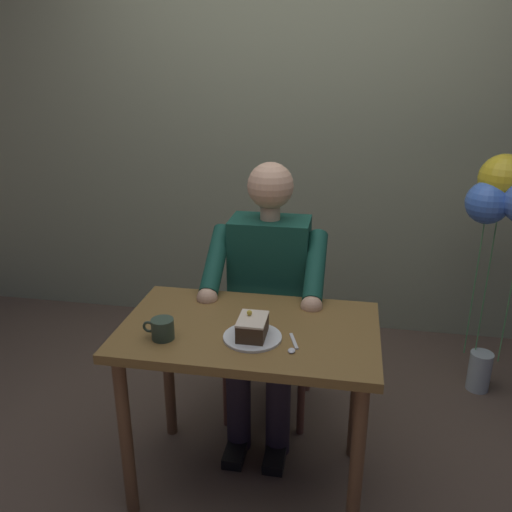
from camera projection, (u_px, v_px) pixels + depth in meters
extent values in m
plane|color=brown|center=(250.00, 480.00, 2.26)|extent=(14.00, 14.00, 0.00)
cube|color=gray|center=(298.00, 93.00, 3.18)|extent=(6.40, 0.12, 3.00)
cube|color=brown|center=(249.00, 331.00, 2.01)|extent=(0.98, 0.60, 0.04)
cylinder|color=brown|center=(357.00, 465.00, 1.84)|extent=(0.05, 0.05, 0.72)
cylinder|color=brown|center=(126.00, 436.00, 1.99)|extent=(0.05, 0.05, 0.72)
cylinder|color=brown|center=(357.00, 387.00, 2.29)|extent=(0.05, 0.05, 0.72)
cylinder|color=brown|center=(168.00, 367.00, 2.43)|extent=(0.05, 0.05, 0.72)
cube|color=brown|center=(270.00, 332.00, 2.60)|extent=(0.42, 0.42, 0.04)
cube|color=brown|center=(276.00, 272.00, 2.69)|extent=(0.38, 0.04, 0.45)
cylinder|color=brown|center=(301.00, 395.00, 2.48)|extent=(0.04, 0.04, 0.43)
cylinder|color=brown|center=(226.00, 387.00, 2.54)|extent=(0.04, 0.04, 0.43)
cylinder|color=brown|center=(308.00, 355.00, 2.81)|extent=(0.04, 0.04, 0.43)
cylinder|color=brown|center=(242.00, 349.00, 2.87)|extent=(0.04, 0.04, 0.43)
cube|color=#164A3B|center=(270.00, 277.00, 2.47)|extent=(0.36, 0.22, 0.56)
sphere|color=#DEAC88|center=(270.00, 186.00, 2.32)|extent=(0.21, 0.21, 0.21)
cylinder|color=#DEAC88|center=(270.00, 213.00, 2.36)|extent=(0.09, 0.09, 0.06)
cylinder|color=#164A3B|center=(315.00, 266.00, 2.26)|extent=(0.08, 0.33, 0.26)
sphere|color=#DEAC88|center=(311.00, 306.00, 2.16)|extent=(0.09, 0.09, 0.09)
cylinder|color=#164A3B|center=(216.00, 260.00, 2.34)|extent=(0.08, 0.33, 0.26)
sphere|color=#DEAC88|center=(207.00, 298.00, 2.23)|extent=(0.09, 0.09, 0.09)
cylinder|color=#2C2430|center=(284.00, 348.00, 2.45)|extent=(0.13, 0.38, 0.14)
cylinder|color=#2C2430|center=(246.00, 345.00, 2.48)|extent=(0.13, 0.38, 0.14)
cylinder|color=#2C2430|center=(278.00, 413.00, 2.37)|extent=(0.11, 0.11, 0.41)
cube|color=black|center=(276.00, 454.00, 2.37)|extent=(0.09, 0.22, 0.05)
cylinder|color=#2C2430|center=(239.00, 408.00, 2.40)|extent=(0.11, 0.11, 0.41)
cube|color=black|center=(236.00, 449.00, 2.40)|extent=(0.09, 0.22, 0.05)
cylinder|color=white|center=(252.00, 337.00, 1.92)|extent=(0.21, 0.21, 0.01)
cube|color=#412E1D|center=(252.00, 328.00, 1.91)|extent=(0.10, 0.14, 0.06)
cube|color=beige|center=(252.00, 319.00, 1.89)|extent=(0.10, 0.14, 0.01)
sphere|color=gold|center=(249.00, 313.00, 1.91)|extent=(0.02, 0.02, 0.02)
cylinder|color=#2E4032|center=(163.00, 329.00, 1.91)|extent=(0.08, 0.08, 0.08)
torus|color=#2E4032|center=(149.00, 327.00, 1.92)|extent=(0.05, 0.01, 0.05)
cylinder|color=black|center=(162.00, 321.00, 1.90)|extent=(0.07, 0.07, 0.01)
cube|color=silver|center=(294.00, 341.00, 1.90)|extent=(0.05, 0.11, 0.01)
ellipsoid|color=silver|center=(292.00, 351.00, 1.83)|extent=(0.03, 0.04, 0.01)
cylinder|color=#B2C1C6|center=(479.00, 371.00, 2.85)|extent=(0.12, 0.12, 0.22)
sphere|color=yellow|center=(504.00, 179.00, 2.52)|extent=(0.24, 0.24, 0.24)
cylinder|color=#4C9956|center=(487.00, 280.00, 2.71)|extent=(0.01, 0.01, 0.82)
sphere|color=#4778E1|center=(488.00, 202.00, 2.53)|extent=(0.21, 0.21, 0.21)
cylinder|color=#4C9956|center=(474.00, 291.00, 2.69)|extent=(0.01, 0.01, 0.72)
cylinder|color=#4C9956|center=(510.00, 296.00, 2.61)|extent=(0.01, 0.01, 0.74)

